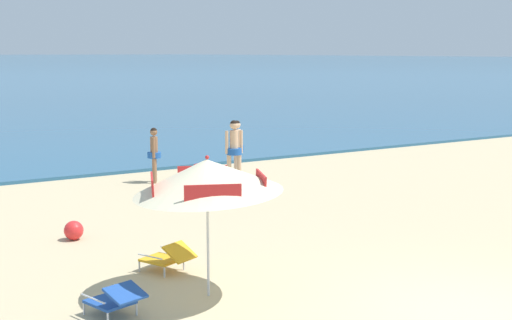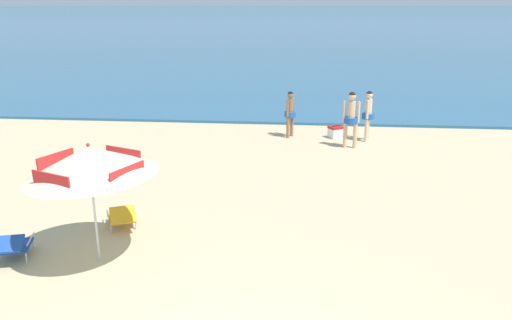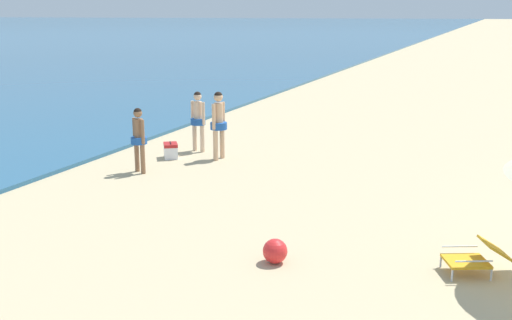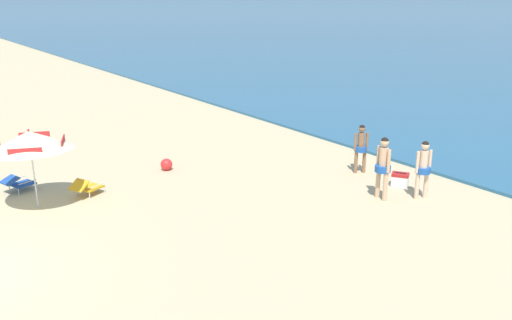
{
  "view_description": "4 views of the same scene",
  "coord_description": "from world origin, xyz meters",
  "views": [
    {
      "loc": [
        -7.62,
        -6.31,
        3.7
      ],
      "look_at": [
        0.26,
        6.37,
        1.38
      ],
      "focal_mm": 49.21,
      "sensor_mm": 36.0,
      "label": 1
    },
    {
      "loc": [
        0.76,
        -5.06,
        4.41
      ],
      "look_at": [
        -0.4,
        7.18,
        0.61
      ],
      "focal_mm": 35.77,
      "sensor_mm": 36.0,
      "label": 2
    },
    {
      "loc": [
        -11.69,
        4.15,
        3.75
      ],
      "look_at": [
        -0.61,
        8.57,
        0.83
      ],
      "focal_mm": 42.2,
      "sensor_mm": 36.0,
      "label": 3
    },
    {
      "loc": [
        11.62,
        -0.45,
        5.64
      ],
      "look_at": [
        0.46,
        7.72,
        1.25
      ],
      "focal_mm": 38.09,
      "sensor_mm": 36.0,
      "label": 4
    }
  ],
  "objects": [
    {
      "name": "person_wading_in",
      "position": [
        2.25,
        10.75,
        1.03
      ],
      "size": [
        0.53,
        0.44,
        1.78
      ],
      "color": "#D8A87F",
      "rests_on": "ground"
    },
    {
      "name": "person_standing_beside",
      "position": [
        2.89,
        11.68,
        0.97
      ],
      "size": [
        0.41,
        0.48,
        1.67
      ],
      "color": "beige",
      "rests_on": "ground"
    },
    {
      "name": "cooler_box",
      "position": [
        1.89,
        12.0,
        0.2
      ],
      "size": [
        0.61,
        0.56,
        0.43
      ],
      "color": "white",
      "rests_on": "ground"
    },
    {
      "name": "person_standing_near_shore",
      "position": [
        0.32,
        11.94,
        0.91
      ],
      "size": [
        0.38,
        0.43,
        1.57
      ],
      "color": "#8C6042",
      "rests_on": "ground"
    },
    {
      "name": "beach_ball",
      "position": [
        -3.56,
        7.07,
        0.19
      ],
      "size": [
        0.38,
        0.38,
        0.38
      ],
      "primitive_type": "sphere",
      "color": "red",
      "rests_on": "ground"
    },
    {
      "name": "lounge_chair_beside_umbrella",
      "position": [
        -2.85,
        4.19,
        0.27
      ],
      "size": [
        0.84,
        1.03,
        0.52
      ],
      "color": "gold",
      "rests_on": "ground"
    }
  ]
}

